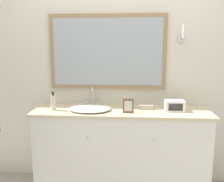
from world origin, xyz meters
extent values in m
cube|color=silver|center=(0.00, 0.54, 1.27)|extent=(8.00, 0.06, 2.55)
cube|color=#997A56|center=(-0.16, 0.50, 1.49)|extent=(1.28, 0.04, 0.81)
cube|color=#9EA8B2|center=(-0.16, 0.48, 1.49)|extent=(1.19, 0.01, 0.72)
cylinder|color=silver|center=(0.63, 0.50, 1.63)|extent=(0.09, 0.01, 0.09)
cylinder|color=silver|center=(0.63, 0.45, 1.63)|extent=(0.02, 0.10, 0.02)
cylinder|color=white|center=(0.63, 0.40, 1.70)|extent=(0.02, 0.02, 0.14)
cube|color=white|center=(0.00, 0.26, 0.43)|extent=(1.78, 0.47, 0.87)
cube|color=beige|center=(0.00, 0.26, 0.88)|extent=(1.84, 0.50, 0.03)
sphere|color=silver|center=(-0.32, 0.01, 0.68)|extent=(0.02, 0.02, 0.02)
sphere|color=silver|center=(0.32, 0.01, 0.68)|extent=(0.02, 0.02, 0.02)
ellipsoid|color=silver|center=(-0.33, 0.24, 0.91)|extent=(0.44, 0.36, 0.03)
cylinder|color=silver|center=(-0.33, 0.44, 0.91)|extent=(0.06, 0.06, 0.03)
cylinder|color=silver|center=(-0.33, 0.44, 1.01)|extent=(0.02, 0.02, 0.17)
cylinder|color=silver|center=(-0.33, 0.40, 1.09)|extent=(0.02, 0.07, 0.02)
cylinder|color=white|center=(-0.40, 0.44, 0.93)|extent=(0.06, 0.02, 0.02)
cylinder|color=white|center=(-0.25, 0.44, 0.93)|extent=(0.06, 0.02, 0.02)
cylinder|color=beige|center=(-0.70, 0.20, 0.97)|extent=(0.05, 0.05, 0.15)
cylinder|color=black|center=(-0.70, 0.20, 1.07)|extent=(0.02, 0.02, 0.04)
cube|color=black|center=(-0.70, 0.19, 1.08)|extent=(0.02, 0.03, 0.01)
cube|color=white|center=(0.54, 0.27, 0.95)|extent=(0.20, 0.15, 0.11)
cube|color=black|center=(0.54, 0.20, 0.95)|extent=(0.14, 0.01, 0.07)
cube|color=brown|center=(0.07, 0.15, 0.97)|extent=(0.11, 0.01, 0.15)
cube|color=beige|center=(0.07, 0.14, 0.97)|extent=(0.08, 0.00, 0.10)
cube|color=#B7A899|center=(0.26, 0.33, 0.92)|extent=(0.15, 0.11, 0.05)
camera|label=1|loc=(0.08, -2.26, 1.57)|focal=40.00mm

